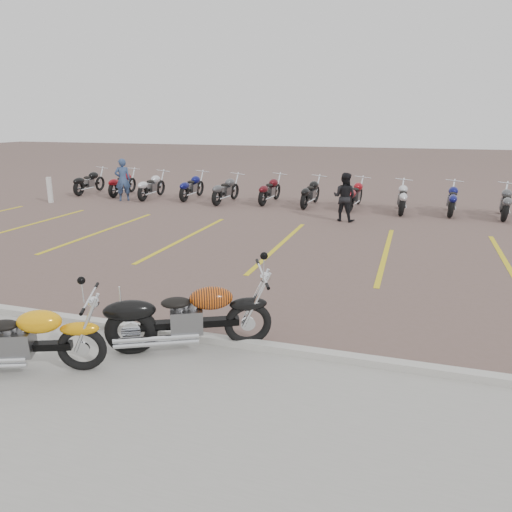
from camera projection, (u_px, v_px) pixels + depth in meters
The scene contains 10 objects.
ground at pixel (224, 295), 9.39m from camera, with size 100.00×100.00×0.00m, color brown.
concrete_apron at pixel (70, 434), 5.26m from camera, with size 60.00×5.00×0.01m, color #9E9B93.
curb at pixel (176, 334), 7.54m from camera, with size 60.00×0.18×0.12m, color #ADAAA3.
parking_stripes at pixel (280, 245), 13.06m from camera, with size 38.00×5.50×0.01m, color gold, non-canonical shape.
yellow_cruiser at pixel (17, 342), 6.40m from camera, with size 2.06×0.94×0.89m.
flame_cruiser at pixel (186, 319), 7.05m from camera, with size 2.17×1.19×0.97m.
person_a at pixel (123, 180), 19.85m from camera, with size 0.61×0.40×1.68m, color navy.
person_b at pixel (344, 197), 15.94m from camera, with size 0.76×0.59×1.55m, color black.
bollard at pixel (50, 190), 19.46m from camera, with size 0.15×0.15×1.00m, color silver.
bg_bike_row at pixel (268, 190), 19.17m from camera, with size 17.14×2.00×1.10m.
Camera 1 is at (3.27, -8.25, 3.22)m, focal length 35.00 mm.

